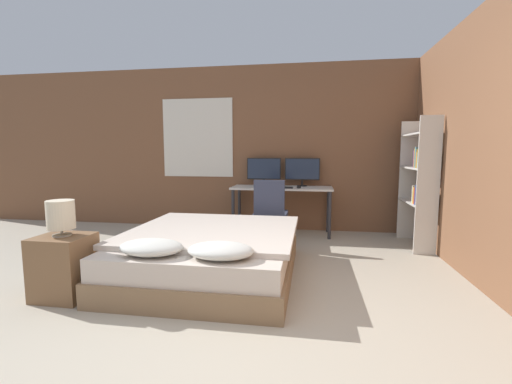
% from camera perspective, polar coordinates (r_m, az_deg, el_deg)
% --- Properties ---
extents(ground_plane, '(20.00, 20.00, 0.00)m').
position_cam_1_polar(ground_plane, '(2.41, -2.29, -25.71)').
color(ground_plane, '#B2A893').
extents(wall_back, '(12.00, 0.08, 2.70)m').
position_cam_1_polar(wall_back, '(5.70, 4.91, 7.28)').
color(wall_back, brown).
rests_on(wall_back, ground_plane).
extents(wall_side_right, '(0.06, 12.00, 2.70)m').
position_cam_1_polar(wall_side_right, '(3.84, 34.23, 6.44)').
color(wall_side_right, brown).
rests_on(wall_side_right, ground_plane).
extents(bed, '(1.73, 1.97, 0.55)m').
position_cam_1_polar(bed, '(3.66, -7.52, -10.03)').
color(bed, '#846647').
rests_on(bed, ground_plane).
extents(nightstand, '(0.44, 0.40, 0.56)m').
position_cam_1_polar(nightstand, '(3.53, -29.33, -10.80)').
color(nightstand, brown).
rests_on(nightstand, ground_plane).
extents(bedside_lamp, '(0.23, 0.23, 0.31)m').
position_cam_1_polar(bedside_lamp, '(3.43, -29.77, -3.37)').
color(bedside_lamp, gray).
rests_on(bedside_lamp, nightstand).
extents(desk, '(1.56, 0.57, 0.75)m').
position_cam_1_polar(desk, '(5.39, 4.31, -0.15)').
color(desk, beige).
rests_on(desk, ground_plane).
extents(monitor_left, '(0.55, 0.16, 0.45)m').
position_cam_1_polar(monitor_left, '(5.57, 1.32, 3.73)').
color(monitor_left, black).
rests_on(monitor_left, desk).
extents(monitor_right, '(0.55, 0.16, 0.45)m').
position_cam_1_polar(monitor_right, '(5.52, 7.72, 3.65)').
color(monitor_right, black).
rests_on(monitor_right, desk).
extents(keyboard, '(0.36, 0.13, 0.02)m').
position_cam_1_polar(keyboard, '(5.20, 4.15, 0.75)').
color(keyboard, black).
rests_on(keyboard, desk).
extents(computer_mouse, '(0.07, 0.05, 0.04)m').
position_cam_1_polar(computer_mouse, '(5.18, 7.15, 0.80)').
color(computer_mouse, black).
rests_on(computer_mouse, desk).
extents(office_chair, '(0.52, 0.52, 0.92)m').
position_cam_1_polar(office_chair, '(4.80, 2.41, -4.47)').
color(office_chair, black).
rests_on(office_chair, ground_plane).
extents(bookshelf, '(0.27, 0.89, 1.73)m').
position_cam_1_polar(bookshelf, '(5.03, 25.68, 2.26)').
color(bookshelf, beige).
rests_on(bookshelf, ground_plane).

